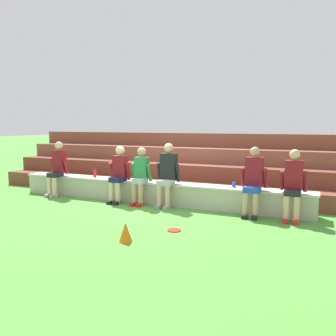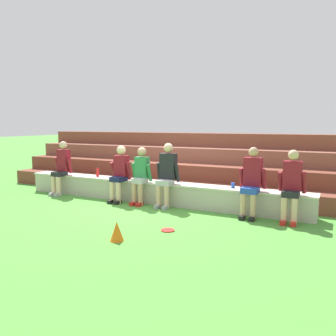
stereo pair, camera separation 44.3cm
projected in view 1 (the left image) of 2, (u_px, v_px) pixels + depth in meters
ground_plane at (148, 205)px, 8.08m from camera, size 80.00×80.00×0.00m
stone_seating_wall at (152, 191)px, 8.24m from camera, size 7.35×0.48×0.51m
brick_bleachers at (182, 168)px, 10.03m from camera, size 10.43×2.48×1.61m
person_far_left at (57, 167)px, 9.03m from camera, size 0.50×0.57×1.42m
person_left_of_center at (119, 172)px, 8.24m from camera, size 0.51×0.54×1.36m
person_center at (140, 174)px, 8.02m from camera, size 0.49×0.49×1.34m
person_right_of_center at (167, 173)px, 7.80m from camera, size 0.54×0.55×1.45m
person_far_right at (253, 180)px, 7.04m from camera, size 0.54×0.59×1.41m
person_rightmost_edge at (293, 183)px, 6.69m from camera, size 0.52×0.53×1.39m
water_bottle_center_gap at (53, 170)px, 9.45m from camera, size 0.06×0.06×0.24m
water_bottle_near_left at (95, 173)px, 8.88m from camera, size 0.08×0.08×0.24m
plastic_cup_middle at (234, 185)px, 7.47m from camera, size 0.08×0.08×0.11m
frisbee at (174, 230)px, 6.11m from camera, size 0.24×0.24×0.02m
sports_cone at (125, 232)px, 5.51m from camera, size 0.22×0.22×0.32m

